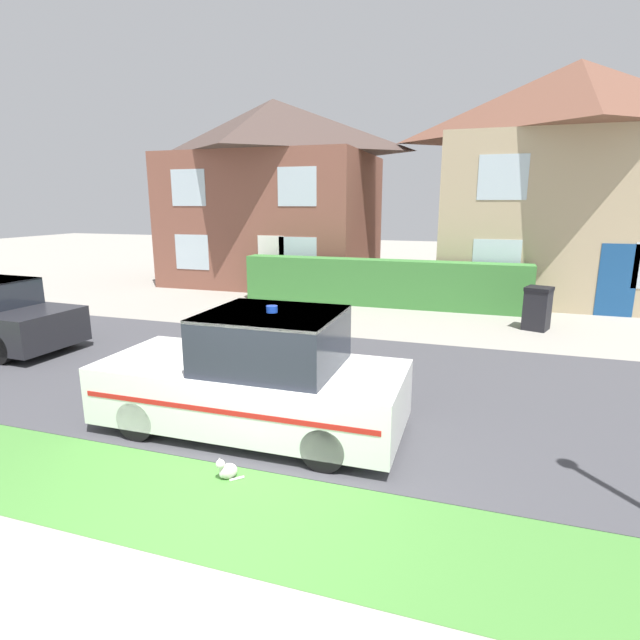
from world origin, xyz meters
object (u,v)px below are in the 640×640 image
(cat, at_px, (227,470))
(house_right, at_px, (568,181))
(police_car, at_px, (257,378))
(wheelie_bin, at_px, (537,308))
(house_left, at_px, (275,191))

(cat, relative_size, house_right, 0.04)
(police_car, distance_m, wheelie_bin, 8.81)
(police_car, height_order, cat, police_car)
(house_right, bearing_deg, police_car, -112.83)
(police_car, distance_m, cat, 1.52)
(house_left, bearing_deg, cat, -69.26)
(house_right, bearing_deg, house_left, 179.39)
(cat, xyz_separation_m, house_left, (-5.53, 14.62, 3.56))
(police_car, relative_size, house_left, 0.54)
(house_left, bearing_deg, wheelie_bin, -30.10)
(police_car, distance_m, house_right, 14.61)
(cat, relative_size, house_left, 0.04)
(house_right, xyz_separation_m, wheelie_bin, (-1.14, -5.51, -3.39))
(police_car, bearing_deg, cat, 98.73)
(house_left, distance_m, wheelie_bin, 11.65)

